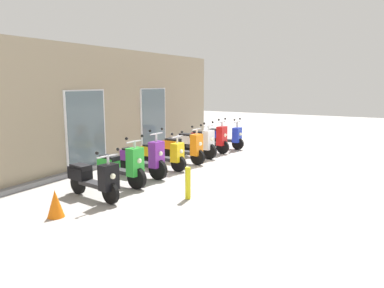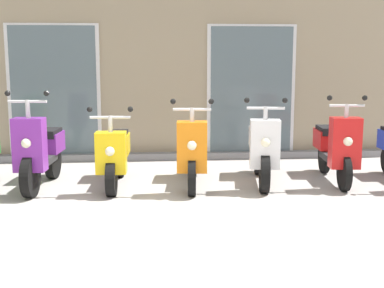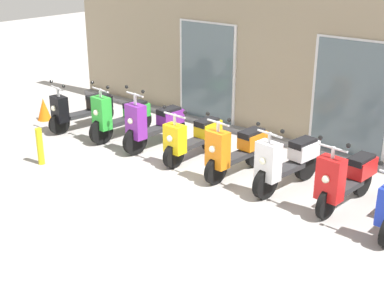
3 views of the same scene
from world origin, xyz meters
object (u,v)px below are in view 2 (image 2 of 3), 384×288
(scooter_white, at_px, (262,149))
(scooter_red, at_px, (335,147))
(scooter_purple, at_px, (41,152))
(scooter_yellow, at_px, (115,154))
(scooter_orange, at_px, (193,150))

(scooter_white, bearing_deg, scooter_red, -0.45)
(scooter_purple, bearing_deg, scooter_yellow, 1.73)
(scooter_white, relative_size, scooter_red, 1.02)
(scooter_white, bearing_deg, scooter_yellow, 179.23)
(scooter_yellow, distance_m, scooter_red, 3.06)
(scooter_purple, distance_m, scooter_red, 4.05)
(scooter_yellow, height_order, scooter_orange, scooter_orange)
(scooter_orange, height_order, scooter_red, scooter_red)
(scooter_purple, distance_m, scooter_yellow, 0.99)
(scooter_yellow, relative_size, scooter_red, 0.97)
(scooter_white, height_order, scooter_red, scooter_red)
(scooter_yellow, height_order, scooter_red, scooter_red)
(scooter_purple, height_order, scooter_red, scooter_purple)
(scooter_purple, distance_m, scooter_orange, 2.04)
(scooter_yellow, relative_size, scooter_white, 0.96)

